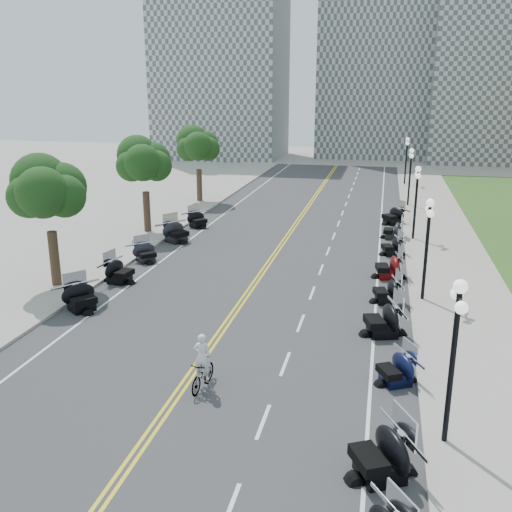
# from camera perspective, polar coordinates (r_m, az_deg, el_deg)

# --- Properties ---
(ground) EXTENTS (160.00, 160.00, 0.00)m
(ground) POSITION_cam_1_polar(r_m,az_deg,el_deg) (26.14, -2.50, -6.13)
(ground) COLOR gray
(road) EXTENTS (16.00, 90.00, 0.01)m
(road) POSITION_cam_1_polar(r_m,az_deg,el_deg) (35.34, 1.72, -0.06)
(road) COLOR #333335
(road) RESTS_ON ground
(centerline_yellow_a) EXTENTS (0.12, 90.00, 0.00)m
(centerline_yellow_a) POSITION_cam_1_polar(r_m,az_deg,el_deg) (35.36, 1.53, -0.04)
(centerline_yellow_a) COLOR yellow
(centerline_yellow_a) RESTS_ON road
(centerline_yellow_b) EXTENTS (0.12, 90.00, 0.00)m
(centerline_yellow_b) POSITION_cam_1_polar(r_m,az_deg,el_deg) (35.32, 1.92, -0.06)
(centerline_yellow_b) COLOR yellow
(centerline_yellow_b) RESTS_ON road
(edge_line_north) EXTENTS (0.12, 90.00, 0.00)m
(edge_line_north) POSITION_cam_1_polar(r_m,az_deg,el_deg) (34.75, 12.14, -0.71)
(edge_line_north) COLOR white
(edge_line_north) RESTS_ON road
(edge_line_south) EXTENTS (0.12, 90.00, 0.00)m
(edge_line_south) POSITION_cam_1_polar(r_m,az_deg,el_deg) (37.04, -8.04, 0.56)
(edge_line_south) COLOR white
(edge_line_south) RESTS_ON road
(lane_dash_3) EXTENTS (0.12, 2.00, 0.00)m
(lane_dash_3) POSITION_cam_1_polar(r_m,az_deg,el_deg) (15.41, -2.66, -24.03)
(lane_dash_3) COLOR white
(lane_dash_3) RESTS_ON road
(lane_dash_4) EXTENTS (0.12, 2.00, 0.00)m
(lane_dash_4) POSITION_cam_1_polar(r_m,az_deg,el_deg) (18.54, 0.73, -16.21)
(lane_dash_4) COLOR white
(lane_dash_4) RESTS_ON road
(lane_dash_5) EXTENTS (0.12, 2.00, 0.00)m
(lane_dash_5) POSITION_cam_1_polar(r_m,az_deg,el_deg) (21.96, 2.94, -10.70)
(lane_dash_5) COLOR white
(lane_dash_5) RESTS_ON road
(lane_dash_6) EXTENTS (0.12, 2.00, 0.00)m
(lane_dash_6) POSITION_cam_1_polar(r_m,az_deg,el_deg) (25.54, 4.49, -6.69)
(lane_dash_6) COLOR white
(lane_dash_6) RESTS_ON road
(lane_dash_7) EXTENTS (0.12, 2.00, 0.00)m
(lane_dash_7) POSITION_cam_1_polar(r_m,az_deg,el_deg) (29.23, 5.64, -3.68)
(lane_dash_7) COLOR white
(lane_dash_7) RESTS_ON road
(lane_dash_8) EXTENTS (0.12, 2.00, 0.00)m
(lane_dash_8) POSITION_cam_1_polar(r_m,az_deg,el_deg) (33.00, 6.52, -1.35)
(lane_dash_8) COLOR white
(lane_dash_8) RESTS_ON road
(lane_dash_9) EXTENTS (0.12, 2.00, 0.00)m
(lane_dash_9) POSITION_cam_1_polar(r_m,az_deg,el_deg) (36.81, 7.22, 0.50)
(lane_dash_9) COLOR white
(lane_dash_9) RESTS_ON road
(lane_dash_10) EXTENTS (0.12, 2.00, 0.00)m
(lane_dash_10) POSITION_cam_1_polar(r_m,az_deg,el_deg) (40.67, 7.78, 2.00)
(lane_dash_10) COLOR white
(lane_dash_10) RESTS_ON road
(lane_dash_11) EXTENTS (0.12, 2.00, 0.00)m
(lane_dash_11) POSITION_cam_1_polar(r_m,az_deg,el_deg) (44.54, 8.25, 3.24)
(lane_dash_11) COLOR white
(lane_dash_11) RESTS_ON road
(lane_dash_12) EXTENTS (0.12, 2.00, 0.00)m
(lane_dash_12) POSITION_cam_1_polar(r_m,az_deg,el_deg) (48.44, 8.65, 4.28)
(lane_dash_12) COLOR white
(lane_dash_12) RESTS_ON road
(lane_dash_13) EXTENTS (0.12, 2.00, 0.00)m
(lane_dash_13) POSITION_cam_1_polar(r_m,az_deg,el_deg) (52.35, 8.99, 5.17)
(lane_dash_13) COLOR white
(lane_dash_13) RESTS_ON road
(lane_dash_14) EXTENTS (0.12, 2.00, 0.00)m
(lane_dash_14) POSITION_cam_1_polar(r_m,az_deg,el_deg) (56.28, 9.28, 5.93)
(lane_dash_14) COLOR white
(lane_dash_14) RESTS_ON road
(lane_dash_15) EXTENTS (0.12, 2.00, 0.00)m
(lane_dash_15) POSITION_cam_1_polar(r_m,az_deg,el_deg) (60.21, 9.53, 6.59)
(lane_dash_15) COLOR white
(lane_dash_15) RESTS_ON road
(lane_dash_16) EXTENTS (0.12, 2.00, 0.00)m
(lane_dash_16) POSITION_cam_1_polar(r_m,az_deg,el_deg) (64.15, 9.75, 7.17)
(lane_dash_16) COLOR white
(lane_dash_16) RESTS_ON road
(lane_dash_17) EXTENTS (0.12, 2.00, 0.00)m
(lane_dash_17) POSITION_cam_1_polar(r_m,az_deg,el_deg) (68.10, 9.95, 7.69)
(lane_dash_17) COLOR white
(lane_dash_17) RESTS_ON road
(lane_dash_18) EXTENTS (0.12, 2.00, 0.00)m
(lane_dash_18) POSITION_cam_1_polar(r_m,az_deg,el_deg) (72.06, 10.13, 8.15)
(lane_dash_18) COLOR white
(lane_dash_18) RESTS_ON road
(lane_dash_19) EXTENTS (0.12, 2.00, 0.00)m
(lane_dash_19) POSITION_cam_1_polar(r_m,az_deg,el_deg) (76.02, 10.29, 8.55)
(lane_dash_19) COLOR white
(lane_dash_19) RESTS_ON road
(sidewalk_north) EXTENTS (5.00, 90.00, 0.15)m
(sidewalk_north) POSITION_cam_1_polar(r_m,az_deg,el_deg) (34.98, 18.86, -1.02)
(sidewalk_north) COLOR #9E9991
(sidewalk_north) RESTS_ON ground
(sidewalk_south) EXTENTS (5.00, 90.00, 0.15)m
(sidewalk_south) POSITION_cam_1_polar(r_m,az_deg,el_deg) (38.64, -13.75, 1.01)
(sidewalk_south) COLOR #9E9991
(sidewalk_south) RESTS_ON ground
(distant_block_a) EXTENTS (18.00, 14.00, 26.00)m
(distant_block_a) POSITION_cam_1_polar(r_m,az_deg,el_deg) (88.77, -3.44, 18.27)
(distant_block_a) COLOR gray
(distant_block_a) RESTS_ON ground
(distant_block_b) EXTENTS (16.00, 12.00, 30.00)m
(distant_block_b) POSITION_cam_1_polar(r_m,az_deg,el_deg) (91.46, 11.84, 19.17)
(distant_block_b) COLOR gray
(distant_block_b) RESTS_ON ground
(distant_block_c) EXTENTS (20.00, 14.00, 22.00)m
(distant_block_c) POSITION_cam_1_polar(r_m,az_deg,el_deg) (89.66, 23.65, 15.70)
(distant_block_c) COLOR gray
(distant_block_c) RESTS_ON ground
(street_lamp_1) EXTENTS (0.50, 1.20, 4.90)m
(street_lamp_1) POSITION_cam_1_polar(r_m,az_deg,el_deg) (17.12, 19.03, -10.18)
(street_lamp_1) COLOR black
(street_lamp_1) RESTS_ON sidewalk_north
(street_lamp_2) EXTENTS (0.50, 1.20, 4.90)m
(street_lamp_2) POSITION_cam_1_polar(r_m,az_deg,el_deg) (28.36, 16.67, 0.55)
(street_lamp_2) COLOR black
(street_lamp_2) RESTS_ON sidewalk_north
(street_lamp_3) EXTENTS (0.50, 1.20, 4.90)m
(street_lamp_3) POSITION_cam_1_polar(r_m,az_deg,el_deg) (40.04, 15.67, 5.11)
(street_lamp_3) COLOR black
(street_lamp_3) RESTS_ON sidewalk_north
(street_lamp_4) EXTENTS (0.50, 1.20, 4.90)m
(street_lamp_4) POSITION_cam_1_polar(r_m,az_deg,el_deg) (51.87, 15.12, 7.60)
(street_lamp_4) COLOR black
(street_lamp_4) RESTS_ON sidewalk_north
(street_lamp_5) EXTENTS (0.50, 1.20, 4.90)m
(street_lamp_5) POSITION_cam_1_polar(r_m,az_deg,el_deg) (63.76, 14.77, 9.17)
(street_lamp_5) COLOR black
(street_lamp_5) RESTS_ON sidewalk_north
(tree_2) EXTENTS (4.80, 4.80, 9.20)m
(tree_2) POSITION_cam_1_polar(r_m,az_deg,el_deg) (30.60, -20.07, 5.51)
(tree_2) COLOR #235619
(tree_2) RESTS_ON sidewalk_south
(tree_3) EXTENTS (4.80, 4.80, 9.20)m
(tree_3) POSITION_cam_1_polar(r_m,az_deg,el_deg) (41.08, -11.09, 8.73)
(tree_3) COLOR #235619
(tree_3) RESTS_ON sidewalk_south
(tree_4) EXTENTS (4.80, 4.80, 9.20)m
(tree_4) POSITION_cam_1_polar(r_m,az_deg,el_deg) (52.22, -5.78, 10.52)
(tree_4) COLOR #235619
(tree_4) RESTS_ON sidewalk_south
(motorcycle_n_3) EXTENTS (2.96, 2.96, 1.53)m
(motorcycle_n_3) POSITION_cam_1_polar(r_m,az_deg,el_deg) (16.27, 12.38, -18.61)
(motorcycle_n_3) COLOR black
(motorcycle_n_3) RESTS_ON road
(motorcycle_n_4) EXTENTS (2.39, 2.39, 1.23)m
(motorcycle_n_4) POSITION_cam_1_polar(r_m,az_deg,el_deg) (20.93, 13.84, -10.77)
(motorcycle_n_4) COLOR black
(motorcycle_n_4) RESTS_ON road
(motorcycle_n_5) EXTENTS (2.74, 2.74, 1.53)m
(motorcycle_n_5) POSITION_cam_1_polar(r_m,az_deg,el_deg) (24.59, 12.57, -6.10)
(motorcycle_n_5) COLOR black
(motorcycle_n_5) RESTS_ON road
(motorcycle_n_6) EXTENTS (2.26, 2.26, 1.30)m
(motorcycle_n_6) POSITION_cam_1_polar(r_m,az_deg,el_deg) (28.33, 12.97, -3.33)
(motorcycle_n_6) COLOR black
(motorcycle_n_6) RESTS_ON road
(motorcycle_n_7) EXTENTS (2.36, 2.36, 1.44)m
(motorcycle_n_7) POSITION_cam_1_polar(r_m,az_deg,el_deg) (31.99, 13.12, -0.93)
(motorcycle_n_7) COLOR #590A0C
(motorcycle_n_7) RESTS_ON road
(motorcycle_n_8) EXTENTS (2.29, 2.29, 1.27)m
(motorcycle_n_8) POSITION_cam_1_polar(r_m,az_deg,el_deg) (36.52, 13.46, 1.05)
(motorcycle_n_8) COLOR black
(motorcycle_n_8) RESTS_ON road
(motorcycle_n_9) EXTENTS (2.07, 2.07, 1.34)m
(motorcycle_n_9) POSITION_cam_1_polar(r_m,az_deg,el_deg) (40.56, 13.53, 2.61)
(motorcycle_n_9) COLOR black
(motorcycle_n_9) RESTS_ON road
(motorcycle_n_10) EXTENTS (2.96, 2.96, 1.48)m
(motorcycle_n_10) POSITION_cam_1_polar(r_m,az_deg,el_deg) (44.99, 13.56, 4.03)
(motorcycle_n_10) COLOR black
(motorcycle_n_10) RESTS_ON road
(motorcycle_s_5) EXTENTS (2.86, 2.86, 1.43)m
(motorcycle_s_5) POSITION_cam_1_polar(r_m,az_deg,el_deg) (27.85, -17.12, -3.86)
(motorcycle_s_5) COLOR black
(motorcycle_s_5) RESTS_ON road
(motorcycle_s_6) EXTENTS (2.28, 2.28, 1.40)m
(motorcycle_s_6) POSITION_cam_1_polar(r_m,az_deg,el_deg) (31.29, -13.53, -1.38)
(motorcycle_s_6) COLOR black
(motorcycle_s_6) RESTS_ON road
(motorcycle_s_7) EXTENTS (2.57, 2.57, 1.27)m
(motorcycle_s_7) POSITION_cam_1_polar(r_m,az_deg,el_deg) (34.73, -10.99, 0.42)
(motorcycle_s_7) COLOR black
(motorcycle_s_7) RESTS_ON road
(motorcycle_s_8) EXTENTS (3.06, 3.06, 1.55)m
(motorcycle_s_8) POSITION_cam_1_polar(r_m,az_deg,el_deg) (38.91, -7.99, 2.49)
(motorcycle_s_8) COLOR black
(motorcycle_s_8) RESTS_ON road
(motorcycle_s_9) EXTENTS (2.66, 2.66, 1.32)m
(motorcycle_s_9) POSITION_cam_1_polar(r_m,az_deg,el_deg) (42.97, -5.86, 3.73)
(motorcycle_s_9) COLOR black
(motorcycle_s_9) RESTS_ON road
(bicycle) EXTENTS (0.71, 1.84, 1.08)m
(bicycle) POSITION_cam_1_polar(r_m,az_deg,el_deg) (20.16, -5.34, -11.69)
(bicycle) COLOR #A51414
(bicycle) RESTS_ON road
(cyclist_rider) EXTENTS (0.62, 0.41, 1.70)m
(cyclist_rider) POSITION_cam_1_polar(r_m,az_deg,el_deg) (19.54, -5.45, -8.10)
(cyclist_rider) COLOR white
(cyclist_rider) RESTS_ON bicycle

